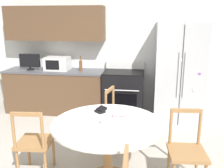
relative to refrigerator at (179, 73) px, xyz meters
The scene contains 15 objects.
back_wall 1.74m from the refrigerator, 166.41° to the left, with size 5.20×0.44×2.60m.
kitchen_counter 2.54m from the refrigerator, behind, with size 2.07×0.64×0.90m.
refrigerator is the anchor object (origin of this frame).
oven_range 1.16m from the refrigerator, behind, with size 0.79×0.68×1.08m.
microwave 2.44m from the refrigerator, behind, with size 0.48×0.36×0.27m.
countertop_tv 3.01m from the refrigerator, behind, with size 0.43×0.16×0.33m.
counter_bottle 1.94m from the refrigerator, behind, with size 0.06×0.06×0.31m.
dining_table 2.36m from the refrigerator, 116.14° to the right, with size 1.30×1.30×0.76m.
dining_chair_right 2.11m from the refrigerator, 92.95° to the right, with size 0.45×0.45×0.90m.
dining_chair_left 2.92m from the refrigerator, 132.91° to the right, with size 0.45×0.45×0.90m.
dining_chair_far 1.62m from the refrigerator, 130.40° to the right, with size 0.49×0.49×0.90m.
candle_glass 2.41m from the refrigerator, 116.22° to the right, with size 0.09×0.09×0.08m.
folded_napkin 2.11m from the refrigerator, 115.52° to the right, with size 0.20×0.11×0.05m.
wallet 2.14m from the refrigerator, 123.32° to the right, with size 0.17×0.17×0.07m.
mail_stack 2.62m from the refrigerator, 121.63° to the right, with size 0.28×0.34×0.02m.
Camera 1 is at (0.72, -2.56, 1.94)m, focal length 40.00 mm.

